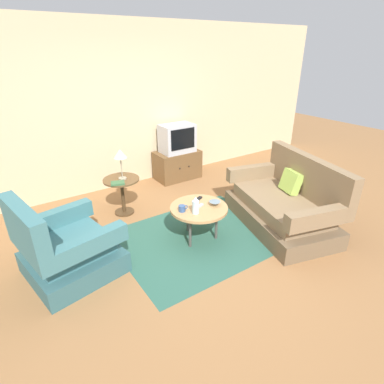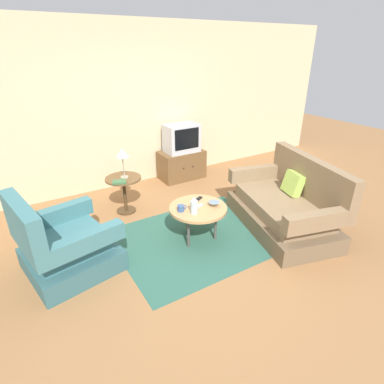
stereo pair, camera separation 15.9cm
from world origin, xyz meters
TOP-DOWN VIEW (x-y plane):
  - ground_plane at (0.00, 0.00)m, footprint 16.00×16.00m
  - back_wall at (0.00, 2.31)m, footprint 9.00×0.12m
  - area_rug at (0.05, 0.07)m, footprint 2.06×1.65m
  - armchair at (-1.54, 0.29)m, footprint 1.06×1.04m
  - couch at (1.23, -0.31)m, footprint 1.29×1.80m
  - coffee_table at (0.05, 0.07)m, footprint 0.73×0.73m
  - side_table at (-0.50, 1.25)m, footprint 0.52×0.52m
  - tv_stand at (0.89, 1.97)m, footprint 0.82×0.51m
  - television at (0.89, 1.95)m, footprint 0.60×0.40m
  - table_lamp at (-0.48, 1.23)m, footprint 0.19×0.19m
  - vase at (-0.08, -0.04)m, footprint 0.08×0.08m
  - mug at (-0.19, 0.09)m, footprint 0.13×0.08m
  - bowl at (0.24, -0.01)m, footprint 0.14×0.14m
  - tv_remote_dark at (0.14, 0.23)m, footprint 0.17×0.11m
  - tv_remote_silver at (0.05, 0.06)m, footprint 0.15×0.09m
  - book at (-0.60, 1.10)m, footprint 0.22×0.19m

SIDE VIEW (x-z plane):
  - ground_plane at x=0.00m, z-range 0.00..0.00m
  - area_rug at x=0.05m, z-range 0.00..0.00m
  - tv_stand at x=0.89m, z-range 0.00..0.53m
  - couch at x=1.23m, z-range -0.18..0.79m
  - armchair at x=-1.54m, z-range -0.17..0.79m
  - side_table at x=-0.50m, z-range 0.12..0.68m
  - coffee_table at x=0.05m, z-range 0.19..0.65m
  - tv_remote_dark at x=0.14m, z-range 0.46..0.48m
  - tv_remote_silver at x=0.05m, z-range 0.46..0.48m
  - bowl at x=0.24m, z-range 0.46..0.51m
  - mug at x=-0.19m, z-range 0.46..0.54m
  - vase at x=-0.08m, z-range 0.45..0.67m
  - book at x=-0.60m, z-range 0.55..0.58m
  - television at x=0.89m, z-range 0.53..1.03m
  - table_lamp at x=-0.48m, z-range 0.69..1.13m
  - back_wall at x=0.00m, z-range 0.00..2.70m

